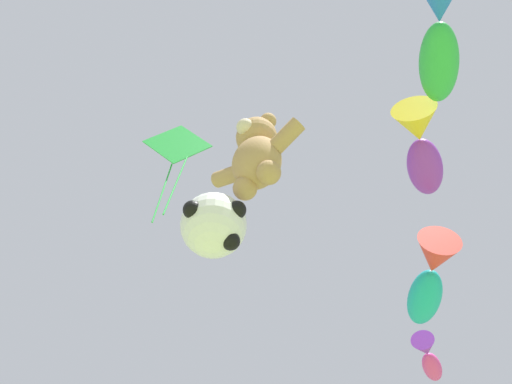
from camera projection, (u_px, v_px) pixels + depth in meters
teddy_bear_kite at (256, 154)px, 10.06m from camera, size 2.00×0.88×2.03m
soccer_ball_kite at (214, 225)px, 9.13m from camera, size 1.18×1.18×1.09m
fish_kite_emerald at (439, 32)px, 9.63m from camera, size 1.80×2.39×0.86m
fish_kite_violet at (421, 146)px, 11.08m from camera, size 1.46×2.20×0.86m
fish_kite_teal at (430, 277)px, 11.90m from camera, size 2.17×2.38×0.88m
fish_kite_magenta at (429, 357)px, 13.35m from camera, size 0.94×1.67×0.54m
diamond_kite at (176, 150)px, 11.71m from camera, size 1.07×1.03×3.35m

